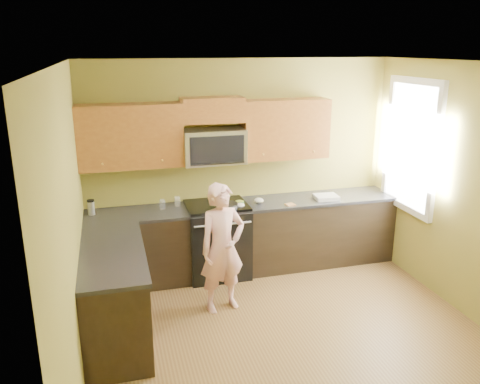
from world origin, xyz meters
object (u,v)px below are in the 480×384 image
object	(u,v)px
stove	(217,239)
frying_pan	(227,208)
woman	(222,248)
butter_tub	(240,206)
travel_mug	(92,215)
microwave	(214,163)

from	to	relation	value
stove	frying_pan	distance (m)	0.52
woman	butter_tub	bearing A→B (deg)	49.12
woman	butter_tub	xyz separation A→B (m)	(0.41, 0.79, 0.19)
stove	travel_mug	bearing A→B (deg)	176.54
microwave	frying_pan	distance (m)	0.59
microwave	travel_mug	distance (m)	1.59
microwave	frying_pan	size ratio (longest dim) A/B	1.58
frying_pan	travel_mug	xyz separation A→B (m)	(-1.58, 0.27, -0.03)
microwave	butter_tub	bearing A→B (deg)	-33.93
microwave	travel_mug	xyz separation A→B (m)	(-1.50, -0.03, -0.53)
woman	travel_mug	bearing A→B (deg)	131.94
stove	woman	xyz separation A→B (m)	(-0.13, -0.86, 0.25)
stove	frying_pan	bearing A→B (deg)	-65.56
frying_pan	travel_mug	bearing A→B (deg)	167.17
stove	butter_tub	size ratio (longest dim) A/B	8.56
stove	woman	size ratio (longest dim) A/B	0.65
woman	stove	bearing A→B (deg)	67.84
microwave	frying_pan	world-z (taller)	microwave
microwave	butter_tub	distance (m)	0.63
woman	microwave	bearing A→B (deg)	68.95
stove	butter_tub	bearing A→B (deg)	-12.78
woman	frying_pan	size ratio (longest dim) A/B	3.03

